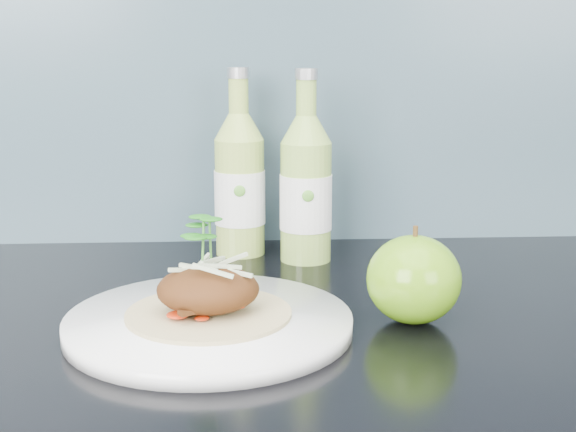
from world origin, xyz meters
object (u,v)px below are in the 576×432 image
green_apple (414,279)px  cider_bottle_right (306,189)px  dinner_plate (209,323)px  cider_bottle_left (240,185)px

green_apple → cider_bottle_right: cider_bottle_right is taller
dinner_plate → cider_bottle_left: cider_bottle_left is taller
dinner_plate → green_apple: size_ratio=2.90×
green_apple → cider_bottle_left: size_ratio=0.49×
dinner_plate → cider_bottle_right: 0.29m
dinner_plate → cider_bottle_left: 0.30m
dinner_plate → cider_bottle_left: (0.03, 0.29, 0.08)m
green_apple → dinner_plate: bearing=-175.8°
cider_bottle_left → green_apple: bearing=-80.5°
dinner_plate → green_apple: (0.20, 0.01, 0.04)m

